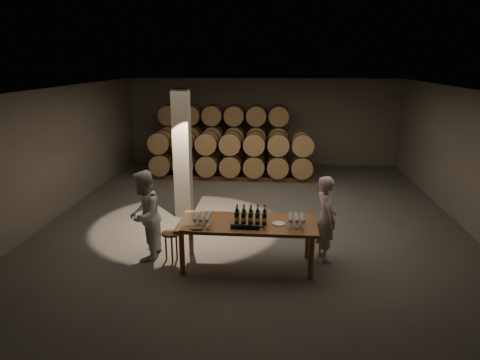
# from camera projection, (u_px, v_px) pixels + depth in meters

# --- Properties ---
(room) EXTENTS (12.00, 12.00, 12.00)m
(room) POSITION_uv_depth(u_px,v_px,m) (182.00, 154.00, 10.61)
(room) COLOR #4E4C49
(room) RESTS_ON ground
(tasting_table) EXTENTS (2.60, 1.10, 0.90)m
(tasting_table) POSITION_uv_depth(u_px,v_px,m) (247.00, 227.00, 8.09)
(tasting_table) COLOR brown
(tasting_table) RESTS_ON ground
(barrel_stack_back) EXTENTS (4.70, 0.95, 2.31)m
(barrel_stack_back) POSITION_uv_depth(u_px,v_px,m) (224.00, 136.00, 15.48)
(barrel_stack_back) COLOR brown
(barrel_stack_back) RESTS_ON ground
(barrel_stack_front) EXTENTS (5.48, 0.95, 1.57)m
(barrel_stack_front) POSITION_uv_depth(u_px,v_px,m) (231.00, 154.00, 14.20)
(barrel_stack_front) COLOR brown
(barrel_stack_front) RESTS_ON ground
(bottle_cluster) EXTENTS (0.61, 0.24, 0.34)m
(bottle_cluster) POSITION_uv_depth(u_px,v_px,m) (251.00, 217.00, 7.99)
(bottle_cluster) COLOR black
(bottle_cluster) RESTS_ON tasting_table
(lying_bottles) EXTENTS (0.63, 0.08, 0.08)m
(lying_bottles) POSITION_uv_depth(u_px,v_px,m) (246.00, 227.00, 7.74)
(lying_bottles) COLOR black
(lying_bottles) RESTS_ON tasting_table
(glass_cluster_left) EXTENTS (0.31, 0.42, 0.18)m
(glass_cluster_left) POSITION_uv_depth(u_px,v_px,m) (202.00, 217.00, 7.97)
(glass_cluster_left) COLOR silver
(glass_cluster_left) RESTS_ON tasting_table
(glass_cluster_right) EXTENTS (0.31, 0.42, 0.19)m
(glass_cluster_right) POSITION_uv_depth(u_px,v_px,m) (297.00, 218.00, 7.89)
(glass_cluster_right) COLOR silver
(glass_cluster_right) RESTS_ON tasting_table
(plate) EXTENTS (0.25, 0.25, 0.01)m
(plate) POSITION_uv_depth(u_px,v_px,m) (279.00, 224.00, 7.98)
(plate) COLOR white
(plate) RESTS_ON tasting_table
(notebook_near) EXTENTS (0.28, 0.24, 0.03)m
(notebook_near) POSITION_uv_depth(u_px,v_px,m) (196.00, 228.00, 7.77)
(notebook_near) COLOR brown
(notebook_near) RESTS_ON tasting_table
(notebook_corner) EXTENTS (0.21, 0.27, 0.02)m
(notebook_corner) POSITION_uv_depth(u_px,v_px,m) (186.00, 229.00, 7.73)
(notebook_corner) COLOR brown
(notebook_corner) RESTS_ON tasting_table
(pen) EXTENTS (0.13, 0.01, 0.01)m
(pen) POSITION_uv_depth(u_px,v_px,m) (209.00, 230.00, 7.69)
(pen) COLOR black
(pen) RESTS_ON tasting_table
(stool) EXTENTS (0.36, 0.36, 0.60)m
(stool) POSITION_uv_depth(u_px,v_px,m) (171.00, 238.00, 8.37)
(stool) COLOR brown
(stool) RESTS_ON ground
(person_man) EXTENTS (0.57, 0.72, 1.73)m
(person_man) POSITION_uv_depth(u_px,v_px,m) (326.00, 219.00, 8.34)
(person_man) COLOR beige
(person_man) RESTS_ON ground
(person_woman) EXTENTS (0.71, 0.89, 1.80)m
(person_woman) POSITION_uv_depth(u_px,v_px,m) (144.00, 215.00, 8.42)
(person_woman) COLOR silver
(person_woman) RESTS_ON ground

